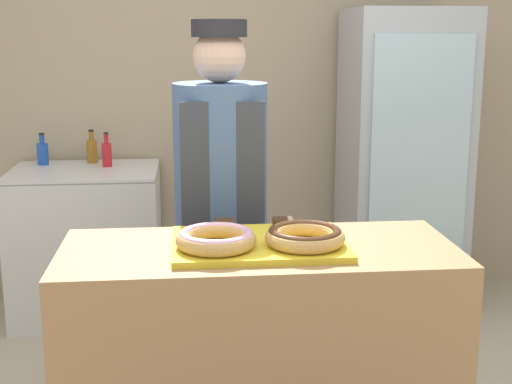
% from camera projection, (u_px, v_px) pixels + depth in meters
% --- Properties ---
extents(wall_back, '(8.00, 0.06, 2.70)m').
position_uv_depth(wall_back, '(225.00, 86.00, 4.53)').
color(wall_back, tan).
rests_on(wall_back, ground_plane).
extents(display_counter, '(1.42, 0.61, 0.93)m').
position_uv_depth(display_counter, '(259.00, 367.00, 2.65)').
color(display_counter, '#997047').
rests_on(display_counter, ground_plane).
extents(serving_tray, '(0.61, 0.45, 0.02)m').
position_uv_depth(serving_tray, '(259.00, 244.00, 2.55)').
color(serving_tray, yellow).
rests_on(serving_tray, display_counter).
extents(donut_light_glaze, '(0.28, 0.28, 0.06)m').
position_uv_depth(donut_light_glaze, '(216.00, 238.00, 2.46)').
color(donut_light_glaze, tan).
rests_on(donut_light_glaze, serving_tray).
extents(donut_chocolate_glaze, '(0.28, 0.28, 0.06)m').
position_uv_depth(donut_chocolate_glaze, '(305.00, 236.00, 2.49)').
color(donut_chocolate_glaze, tan).
rests_on(donut_chocolate_glaze, serving_tray).
extents(brownie_back_left, '(0.07, 0.07, 0.03)m').
position_uv_depth(brownie_back_left, '(225.00, 224.00, 2.70)').
color(brownie_back_left, '#382111').
rests_on(brownie_back_left, serving_tray).
extents(brownie_back_right, '(0.07, 0.07, 0.03)m').
position_uv_depth(brownie_back_right, '(283.00, 223.00, 2.72)').
color(brownie_back_right, '#382111').
rests_on(brownie_back_right, serving_tray).
extents(baker_person, '(0.41, 0.41, 1.74)m').
position_uv_depth(baker_person, '(221.00, 209.00, 3.19)').
color(baker_person, '#4C4C51').
rests_on(baker_person, ground_plane).
extents(beverage_fridge, '(0.69, 0.66, 1.82)m').
position_uv_depth(beverage_fridge, '(402.00, 162.00, 4.34)').
color(beverage_fridge, '#ADB2B7').
rests_on(beverage_fridge, ground_plane).
extents(chest_freezer, '(0.86, 0.66, 0.90)m').
position_uv_depth(chest_freezer, '(88.00, 243.00, 4.27)').
color(chest_freezer, silver).
rests_on(chest_freezer, ground_plane).
extents(bottle_amber, '(0.06, 0.06, 0.20)m').
position_uv_depth(bottle_amber, '(92.00, 150.00, 4.37)').
color(bottle_amber, '#99661E').
rests_on(bottle_amber, chest_freezer).
extents(bottle_red, '(0.06, 0.06, 0.21)m').
position_uv_depth(bottle_red, '(107.00, 153.00, 4.24)').
color(bottle_red, red).
rests_on(bottle_red, chest_freezer).
extents(bottle_blue, '(0.07, 0.07, 0.19)m').
position_uv_depth(bottle_blue, '(43.00, 153.00, 4.30)').
color(bottle_blue, '#1E4CB2').
rests_on(bottle_blue, chest_freezer).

